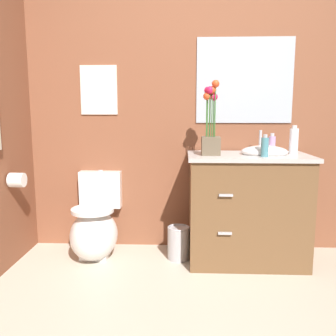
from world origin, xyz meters
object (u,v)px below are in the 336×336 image
(wall_poster, at_px, (99,90))
(toilet_paper_roll, at_px, (17,180))
(toilet, at_px, (95,228))
(vanity_cabinet, at_px, (247,207))
(flower_vase, at_px, (211,127))
(lotion_bottle, at_px, (272,145))
(soap_bottle, at_px, (294,141))
(trash_bin, at_px, (179,243))
(wall_mirror, at_px, (245,81))
(hand_wash_bottle, at_px, (265,147))

(wall_poster, height_order, toilet_paper_roll, wall_poster)
(toilet, height_order, wall_poster, wall_poster)
(vanity_cabinet, height_order, flower_vase, flower_vase)
(lotion_bottle, bearing_deg, soap_bottle, 3.72)
(vanity_cabinet, distance_m, flower_vase, 0.70)
(toilet, height_order, lotion_bottle, lotion_bottle)
(lotion_bottle, relative_size, trash_bin, 0.60)
(toilet, xyz_separation_m, wall_mirror, (1.23, 0.27, 1.21))
(vanity_cabinet, relative_size, hand_wash_bottle, 6.37)
(lotion_bottle, relative_size, wall_mirror, 0.20)
(flower_vase, bearing_deg, toilet_paper_roll, -175.38)
(toilet, xyz_separation_m, wall_poster, (-0.00, 0.27, 1.13))
(vanity_cabinet, bearing_deg, hand_wash_bottle, -58.85)
(lotion_bottle, height_order, wall_mirror, wall_mirror)
(toilet, distance_m, wall_mirror, 1.74)
(toilet, distance_m, wall_poster, 1.16)
(lotion_bottle, distance_m, wall_mirror, 0.60)
(wall_mirror, relative_size, toilet_paper_roll, 7.27)
(trash_bin, relative_size, toilet_paper_roll, 2.47)
(wall_poster, relative_size, toilet_paper_roll, 3.74)
(hand_wash_bottle, xyz_separation_m, wall_poster, (-1.32, 0.44, 0.44))
(lotion_bottle, xyz_separation_m, wall_poster, (-1.41, 0.27, 0.44))
(toilet, relative_size, hand_wash_bottle, 4.20)
(lotion_bottle, height_order, trash_bin, lotion_bottle)
(vanity_cabinet, xyz_separation_m, soap_bottle, (0.35, 0.04, 0.52))
(hand_wash_bottle, xyz_separation_m, trash_bin, (-0.63, 0.15, -0.80))
(lotion_bottle, bearing_deg, flower_vase, -170.55)
(soap_bottle, xyz_separation_m, hand_wash_bottle, (-0.26, -0.18, -0.03))
(vanity_cabinet, height_order, soap_bottle, soap_bottle)
(vanity_cabinet, relative_size, flower_vase, 1.87)
(wall_mirror, bearing_deg, soap_bottle, -35.72)
(wall_mirror, bearing_deg, toilet, -167.73)
(soap_bottle, height_order, toilet_paper_roll, soap_bottle)
(soap_bottle, relative_size, toilet_paper_roll, 2.04)
(toilet, xyz_separation_m, soap_bottle, (1.58, 0.01, 0.73))
(hand_wash_bottle, bearing_deg, soap_bottle, 34.98)
(vanity_cabinet, distance_m, trash_bin, 0.62)
(toilet, height_order, trash_bin, toilet)
(wall_poster, bearing_deg, hand_wash_bottle, -18.37)
(flower_vase, distance_m, soap_bottle, 0.67)
(wall_mirror, bearing_deg, trash_bin, -151.73)
(flower_vase, bearing_deg, vanity_cabinet, 9.65)
(vanity_cabinet, bearing_deg, lotion_bottle, 9.11)
(soap_bottle, height_order, lotion_bottle, soap_bottle)
(vanity_cabinet, height_order, hand_wash_bottle, vanity_cabinet)
(toilet, xyz_separation_m, toilet_paper_roll, (-0.54, -0.20, 0.44))
(hand_wash_bottle, height_order, wall_poster, wall_poster)
(flower_vase, relative_size, hand_wash_bottle, 3.40)
(soap_bottle, bearing_deg, toilet, -179.51)
(soap_bottle, relative_size, lotion_bottle, 1.38)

